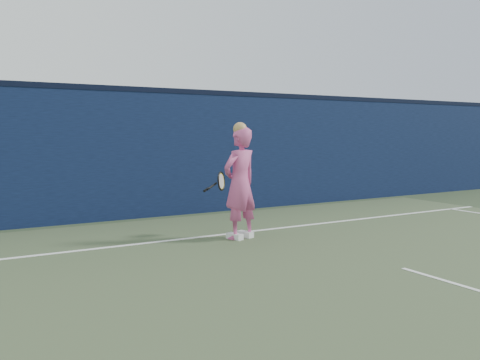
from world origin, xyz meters
TOP-DOWN VIEW (x-y plane):
  - ground at (0.00, 0.00)m, footprint 80.00×80.00m
  - backstop_wall at (0.00, 6.50)m, footprint 24.00×0.40m
  - wall_cap at (0.00, 6.50)m, footprint 24.00×0.42m
  - player at (-0.84, 3.62)m, footprint 0.74×0.59m
  - racket at (-0.96, 4.08)m, footprint 0.56×0.35m

SIDE VIEW (x-z plane):
  - ground at x=0.00m, z-range 0.00..0.00m
  - racket at x=-0.96m, z-range 0.72..1.05m
  - player at x=-0.84m, z-range -0.03..1.83m
  - backstop_wall at x=0.00m, z-range 0.00..2.50m
  - wall_cap at x=0.00m, z-range 2.50..2.60m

